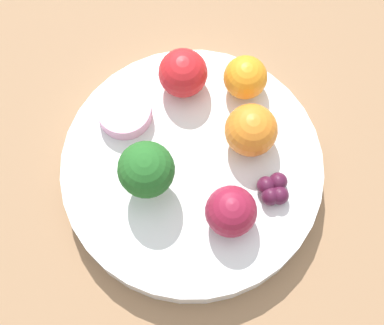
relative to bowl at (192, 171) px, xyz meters
The scene contains 10 objects.
ground_plane 0.04m from the bowl, ahead, with size 6.00×6.00×0.00m, color gray.
table_surface 0.03m from the bowl, ahead, with size 1.20×1.20×0.02m.
bowl is the anchor object (origin of this frame).
broccoli 0.07m from the bowl, 151.44° to the left, with size 0.05×0.05×0.06m.
apple_red 0.07m from the bowl, 106.81° to the right, with size 0.05×0.05×0.05m.
apple_green 0.09m from the bowl, 44.54° to the left, with size 0.05×0.05×0.05m.
orange_front 0.10m from the bowl, ahead, with size 0.04×0.04×0.04m.
orange_back 0.07m from the bowl, 25.19° to the right, with size 0.05×0.05×0.05m.
grape_cluster 0.08m from the bowl, 70.21° to the right, with size 0.03×0.03×0.02m.
small_cup 0.08m from the bowl, 92.90° to the left, with size 0.05×0.05×0.02m.
Camera 1 is at (-0.15, -0.12, 0.61)m, focal length 60.00 mm.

